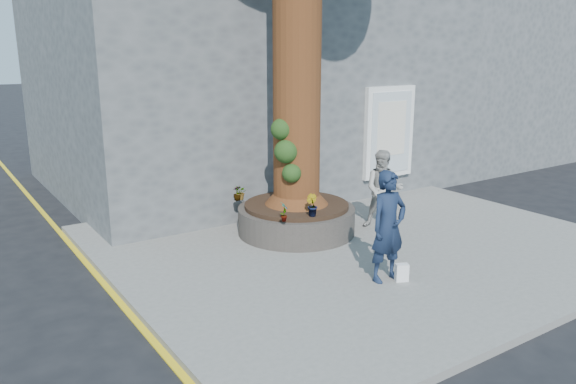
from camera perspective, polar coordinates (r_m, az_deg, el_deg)
ground at (r=9.26m, az=3.83°, el=-8.97°), size 120.00×120.00×0.00m
pavement at (r=10.85m, az=6.93°, el=-5.14°), size 9.00×8.00×0.12m
yellow_line at (r=8.81m, az=-16.65°, el=-10.82°), size 0.10×30.00×0.01m
stone_shop at (r=15.92m, az=-4.81°, el=12.50°), size 10.30×8.30×6.30m
neighbour_shop at (r=21.00m, az=15.09°, el=12.08°), size 6.00×8.00×6.00m
planter at (r=11.08m, az=0.86°, el=-2.70°), size 2.30×2.30×0.60m
man at (r=8.80m, az=10.15°, el=-3.48°), size 0.66×0.45×1.76m
woman at (r=11.43m, az=9.67°, el=0.26°), size 0.98×0.97×1.59m
shopping_bag at (r=9.05m, az=11.48°, el=-8.01°), size 0.23×0.19×0.28m
plant_a at (r=9.81m, az=-0.40°, el=-2.00°), size 0.22×0.23×0.36m
plant_b at (r=10.13m, az=2.43°, el=-1.35°), size 0.24×0.24×0.40m
plant_c at (r=11.23m, az=-5.17°, el=-0.11°), size 0.18×0.18×0.29m
plant_d at (r=11.26m, az=-4.83°, el=-0.04°), size 0.27×0.30×0.30m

